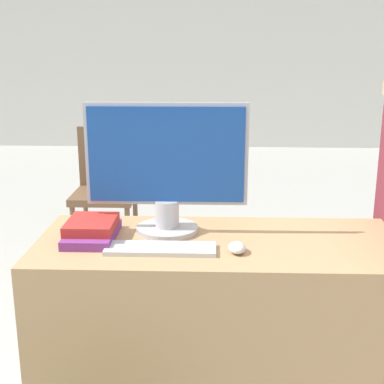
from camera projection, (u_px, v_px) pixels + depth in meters
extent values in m
cube|color=white|center=(214.00, 51.00, 7.69)|extent=(12.00, 0.06, 2.80)
cube|color=tan|center=(218.00, 336.00, 2.03)|extent=(1.32, 0.56, 0.78)
cylinder|color=#B7B7BC|center=(167.00, 229.00, 2.02)|extent=(0.23, 0.23, 0.02)
cylinder|color=#B7B7BC|center=(167.00, 214.00, 2.01)|extent=(0.09, 0.09, 0.10)
cube|color=#B7B7BC|center=(166.00, 154.00, 1.95)|extent=(0.60, 0.01, 0.38)
cube|color=#19479E|center=(166.00, 155.00, 1.95)|extent=(0.57, 0.02, 0.35)
cube|color=silver|center=(161.00, 249.00, 1.83)|extent=(0.38, 0.12, 0.02)
ellipsoid|color=silver|center=(237.00, 248.00, 1.81)|extent=(0.06, 0.09, 0.04)
cube|color=#7A3384|center=(92.00, 234.00, 1.95)|extent=(0.17, 0.28, 0.03)
cube|color=#B72D28|center=(92.00, 225.00, 1.95)|extent=(0.17, 0.21, 0.04)
cylinder|color=brown|center=(74.00, 233.00, 3.72)|extent=(0.04, 0.04, 0.40)
cylinder|color=brown|center=(128.00, 234.00, 3.70)|extent=(0.04, 0.04, 0.40)
cylinder|color=brown|center=(86.00, 217.00, 4.08)|extent=(0.04, 0.04, 0.40)
cylinder|color=brown|center=(135.00, 217.00, 4.07)|extent=(0.04, 0.04, 0.40)
cube|color=brown|center=(105.00, 195.00, 3.83)|extent=(0.44, 0.44, 0.05)
cube|color=brown|center=(108.00, 156.00, 3.96)|extent=(0.44, 0.04, 0.44)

